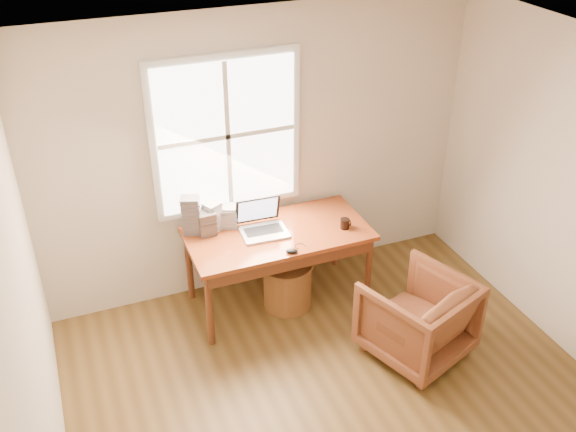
{
  "coord_description": "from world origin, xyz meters",
  "views": [
    {
      "loc": [
        -1.68,
        -2.64,
        3.75
      ],
      "look_at": [
        0.04,
        1.65,
        0.99
      ],
      "focal_mm": 40.0,
      "sensor_mm": 36.0,
      "label": 1
    }
  ],
  "objects_px": {
    "desk": "(278,234)",
    "wicker_stool": "(288,285)",
    "armchair": "(417,318)",
    "cd_stack_a": "(213,216)",
    "coffee_mug": "(345,224)",
    "laptop": "(264,220)"
  },
  "relations": [
    {
      "from": "desk",
      "to": "coffee_mug",
      "type": "distance_m",
      "value": 0.6
    },
    {
      "from": "coffee_mug",
      "to": "wicker_stool",
      "type": "bearing_deg",
      "value": 176.25
    },
    {
      "from": "armchair",
      "to": "coffee_mug",
      "type": "xyz_separation_m",
      "value": [
        -0.24,
        0.9,
        0.44
      ]
    },
    {
      "from": "desk",
      "to": "wicker_stool",
      "type": "height_order",
      "value": "desk"
    },
    {
      "from": "armchair",
      "to": "laptop",
      "type": "height_order",
      "value": "laptop"
    },
    {
      "from": "laptop",
      "to": "cd_stack_a",
      "type": "xyz_separation_m",
      "value": [
        -0.39,
        0.23,
        -0.01
      ]
    },
    {
      "from": "armchair",
      "to": "cd_stack_a",
      "type": "height_order",
      "value": "cd_stack_a"
    },
    {
      "from": "cd_stack_a",
      "to": "desk",
      "type": "bearing_deg",
      "value": -25.57
    },
    {
      "from": "desk",
      "to": "cd_stack_a",
      "type": "bearing_deg",
      "value": 154.43
    },
    {
      "from": "desk",
      "to": "laptop",
      "type": "height_order",
      "value": "laptop"
    },
    {
      "from": "desk",
      "to": "laptop",
      "type": "bearing_deg",
      "value": 175.11
    },
    {
      "from": "laptop",
      "to": "coffee_mug",
      "type": "height_order",
      "value": "laptop"
    },
    {
      "from": "laptop",
      "to": "coffee_mug",
      "type": "xyz_separation_m",
      "value": [
        0.69,
        -0.17,
        -0.1
      ]
    },
    {
      "from": "desk",
      "to": "laptop",
      "type": "relative_size",
      "value": 3.92
    },
    {
      "from": "laptop",
      "to": "cd_stack_a",
      "type": "distance_m",
      "value": 0.46
    },
    {
      "from": "armchair",
      "to": "wicker_stool",
      "type": "xyz_separation_m",
      "value": [
        -0.75,
        0.97,
        -0.14
      ]
    },
    {
      "from": "desk",
      "to": "coffee_mug",
      "type": "relative_size",
      "value": 17.46
    },
    {
      "from": "desk",
      "to": "armchair",
      "type": "bearing_deg",
      "value": -52.63
    },
    {
      "from": "desk",
      "to": "cd_stack_a",
      "type": "height_order",
      "value": "cd_stack_a"
    },
    {
      "from": "wicker_stool",
      "to": "cd_stack_a",
      "type": "xyz_separation_m",
      "value": [
        -0.57,
        0.33,
        0.67
      ]
    },
    {
      "from": "laptop",
      "to": "armchair",
      "type": "bearing_deg",
      "value": -45.87
    },
    {
      "from": "laptop",
      "to": "cd_stack_a",
      "type": "height_order",
      "value": "laptop"
    }
  ]
}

